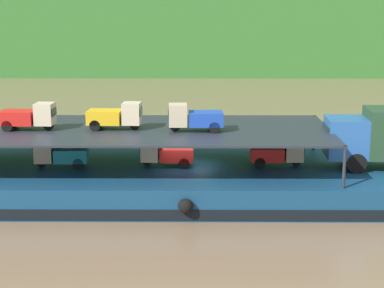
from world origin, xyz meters
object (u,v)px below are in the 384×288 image
mini_truck_lower_fore (278,153)px  mini_truck_upper_fore (116,116)px  mini_truck_upper_bow (195,118)px  mini_truck_lower_aft (60,154)px  mini_truck_upper_mid (29,116)px  cargo_barge (187,180)px  mini_truck_lower_mid (166,153)px

mini_truck_lower_fore → mini_truck_upper_fore: mini_truck_upper_fore is taller
mini_truck_upper_fore → mini_truck_upper_bow: same height
mini_truck_upper_fore → mini_truck_upper_bow: bearing=-6.7°
mini_truck_lower_aft → mini_truck_upper_mid: (-1.47, -0.18, 2.00)m
mini_truck_upper_bow → cargo_barge: bearing=124.9°
cargo_barge → mini_truck_upper_mid: 8.74m
cargo_barge → mini_truck_lower_mid: 1.82m
cargo_barge → mini_truck_lower_aft: 6.71m
mini_truck_upper_fore → mini_truck_upper_mid: bearing=-177.7°
mini_truck_upper_bow → mini_truck_upper_fore: bearing=173.3°
mini_truck_lower_mid → mini_truck_upper_fore: bearing=-174.4°
cargo_barge → mini_truck_lower_fore: 4.95m
cargo_barge → mini_truck_upper_fore: size_ratio=11.26×
mini_truck_lower_aft → mini_truck_upper_mid: mini_truck_upper_mid is taller
mini_truck_lower_aft → mini_truck_upper_bow: (6.94, -0.48, 2.00)m
mini_truck_lower_fore → mini_truck_upper_bow: (-4.34, -0.80, 2.00)m
cargo_barge → mini_truck_lower_aft: mini_truck_lower_aft is taller
mini_truck_upper_mid → mini_truck_upper_fore: (4.39, 0.17, 0.00)m
mini_truck_lower_mid → mini_truck_upper_bow: mini_truck_upper_bow is taller
cargo_barge → mini_truck_lower_aft: (-6.56, -0.08, 1.44)m
mini_truck_lower_mid → mini_truck_upper_fore: 3.25m
cargo_barge → mini_truck_lower_aft: bearing=-179.3°
mini_truck_upper_fore → cargo_barge: bearing=1.4°
mini_truck_lower_mid → mini_truck_upper_fore: (-2.55, -0.25, 2.00)m
mini_truck_lower_mid → mini_truck_upper_mid: bearing=-176.5°
cargo_barge → mini_truck_lower_mid: mini_truck_lower_mid is taller
mini_truck_lower_aft → mini_truck_upper_fore: (2.92, -0.00, 2.00)m
mini_truck_lower_mid → mini_truck_lower_fore: same height
mini_truck_upper_mid → cargo_barge: bearing=1.9°
mini_truck_lower_aft → mini_truck_lower_fore: bearing=1.7°
mini_truck_upper_bow → mini_truck_lower_fore: bearing=10.5°
mini_truck_lower_mid → mini_truck_upper_bow: bearing=-25.9°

